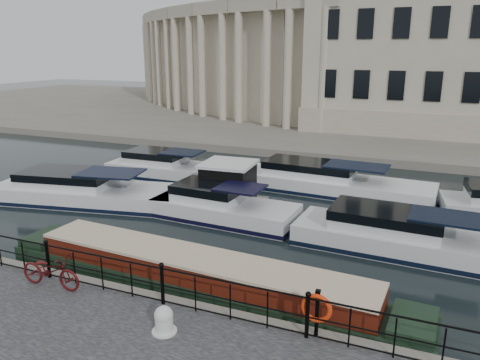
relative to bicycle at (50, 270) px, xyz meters
name	(u,v)px	position (x,y,z in m)	size (l,w,h in m)	color
ground_plane	(201,285)	(3.48, 2.70, -1.08)	(160.00, 160.00, 0.00)	black
far_bank	(370,117)	(3.48, 41.70, -0.80)	(120.00, 42.00, 0.55)	#6B665B
railing	(162,282)	(3.48, 0.45, 0.12)	(24.14, 0.14, 1.22)	black
civic_building	(358,51)	(2.48, 37.40, 5.96)	(53.55, 31.84, 16.85)	#ADA38C
bicycle	(50,270)	(0.00, 0.00, 0.00)	(0.70, 2.00, 1.05)	#4B0D0F
mooring_bollard	(164,320)	(4.21, -0.68, -0.20)	(0.62, 0.62, 0.70)	silver
life_ring_post	(317,309)	(7.68, 0.53, 0.24)	(0.75, 0.20, 1.23)	black
narrowboat	(197,281)	(3.55, 2.28, -0.71)	(13.94, 2.63, 1.51)	black
harbour_hut	(229,186)	(1.10, 10.20, -0.12)	(3.41, 2.90, 2.20)	#6B665B
cabin_cruisers	(264,198)	(2.70, 10.78, -0.71)	(27.37, 10.14, 1.99)	silver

